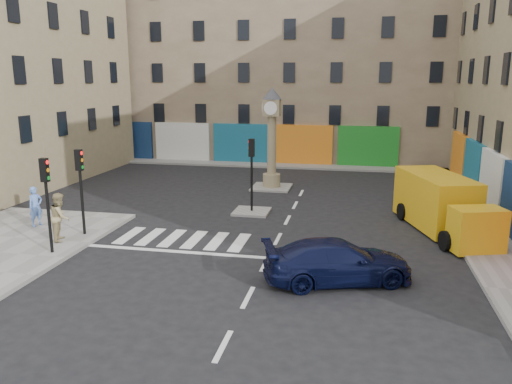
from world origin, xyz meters
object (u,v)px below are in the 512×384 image
(traffic_light_left_far, at_px, (80,178))
(traffic_light_island, at_px, (252,163))
(traffic_light_left_near, at_px, (46,190))
(clock_pillar, at_px, (272,132))
(yellow_van, at_px, (442,205))
(pedestrian_blue, at_px, (36,206))
(navy_sedan, at_px, (338,261))
(pedestrian_tan, at_px, (60,217))

(traffic_light_left_far, height_order, traffic_light_island, traffic_light_left_far)
(traffic_light_left_near, xyz_separation_m, clock_pillar, (6.30, 13.80, 0.93))
(traffic_light_island, relative_size, yellow_van, 0.52)
(traffic_light_left_far, bearing_deg, traffic_light_island, 40.60)
(clock_pillar, relative_size, pedestrian_blue, 3.33)
(traffic_light_left_far, xyz_separation_m, navy_sedan, (11.00, -2.75, -1.89))
(pedestrian_tan, bearing_deg, traffic_light_left_near, 176.39)
(traffic_light_island, height_order, pedestrian_blue, traffic_light_island)
(traffic_light_island, distance_m, pedestrian_tan, 9.40)
(clock_pillar, height_order, pedestrian_blue, clock_pillar)
(pedestrian_blue, bearing_deg, traffic_light_left_far, -81.18)
(traffic_light_island, height_order, navy_sedan, traffic_light_island)
(traffic_light_left_near, bearing_deg, navy_sedan, -1.81)
(traffic_light_island, distance_m, navy_sedan, 9.59)
(clock_pillar, xyz_separation_m, pedestrian_tan, (-6.78, -12.34, -2.39))
(clock_pillar, relative_size, yellow_van, 0.86)
(clock_pillar, bearing_deg, traffic_light_left_near, -114.55)
(clock_pillar, relative_size, pedestrian_tan, 3.03)
(traffic_light_island, relative_size, navy_sedan, 0.74)
(pedestrian_blue, xyz_separation_m, pedestrian_tan, (2.30, -1.64, 0.09))
(yellow_van, bearing_deg, clock_pillar, 123.83)
(traffic_light_left_near, relative_size, clock_pillar, 0.61)
(clock_pillar, relative_size, navy_sedan, 1.22)
(traffic_light_left_far, bearing_deg, pedestrian_tan, -116.98)
(pedestrian_blue, bearing_deg, traffic_light_left_near, -115.22)
(traffic_light_left_near, xyz_separation_m, yellow_van, (15.32, 6.45, -1.39))
(clock_pillar, height_order, yellow_van, clock_pillar)
(clock_pillar, bearing_deg, traffic_light_island, -90.00)
(traffic_light_island, distance_m, yellow_van, 9.22)
(pedestrian_tan, bearing_deg, navy_sedan, -120.92)
(traffic_light_left_near, distance_m, traffic_light_left_far, 2.40)
(yellow_van, relative_size, pedestrian_tan, 3.52)
(navy_sedan, distance_m, yellow_van, 8.07)
(traffic_light_left_near, height_order, pedestrian_tan, traffic_light_left_near)
(pedestrian_tan, bearing_deg, traffic_light_left_far, -48.99)
(traffic_light_left_far, height_order, pedestrian_tan, traffic_light_left_far)
(clock_pillar, height_order, pedestrian_tan, clock_pillar)
(traffic_light_island, height_order, yellow_van, traffic_light_island)
(traffic_light_left_near, bearing_deg, pedestrian_blue, 131.92)
(yellow_van, distance_m, pedestrian_tan, 16.58)
(pedestrian_blue, bearing_deg, yellow_van, -56.63)
(traffic_light_left_near, height_order, pedestrian_blue, traffic_light_left_near)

